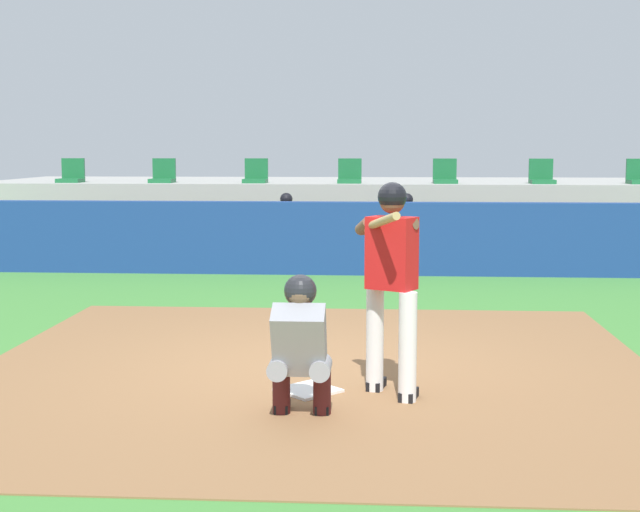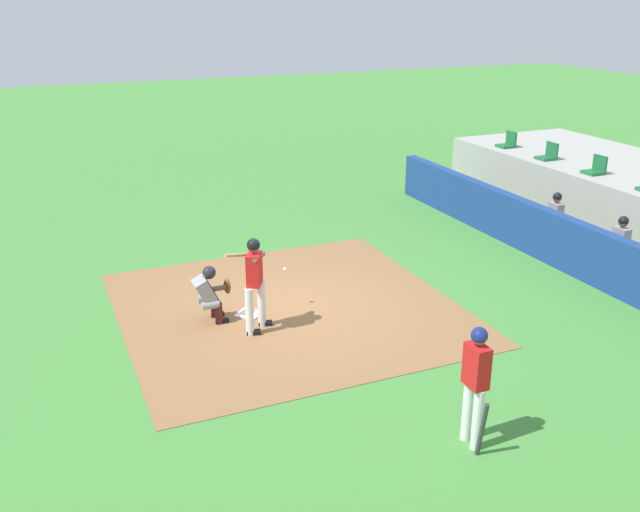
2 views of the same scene
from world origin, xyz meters
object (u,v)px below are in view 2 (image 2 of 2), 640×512
(stadium_seat_0, at_px, (508,143))
(on_deck_batter, at_px, (476,379))
(batter_at_plate, at_px, (255,279))
(home_plate, at_px, (249,314))
(catcher_crouched, at_px, (211,292))
(dugout_player_0, at_px, (551,218))
(dugout_player_1, at_px, (616,244))
(stadium_seat_1, at_px, (548,155))
(stadium_seat_2, at_px, (596,169))

(stadium_seat_0, bearing_deg, on_deck_batter, -38.73)
(batter_at_plate, xyz_separation_m, stadium_seat_0, (-6.26, 10.25, 0.50))
(home_plate, relative_size, batter_at_plate, 0.24)
(on_deck_batter, bearing_deg, home_plate, -163.33)
(catcher_crouched, xyz_separation_m, stadium_seat_0, (-5.56, 10.91, 0.93))
(home_plate, bearing_deg, dugout_player_0, 97.35)
(stadium_seat_0, bearing_deg, dugout_player_0, -24.23)
(dugout_player_0, bearing_deg, on_deck_batter, -46.59)
(batter_at_plate, height_order, catcher_crouched, batter_at_plate)
(on_deck_batter, relative_size, dugout_player_1, 1.37)
(catcher_crouched, xyz_separation_m, stadium_seat_1, (-3.71, 10.91, 0.93))
(batter_at_plate, bearing_deg, home_plate, 173.81)
(stadium_seat_2, bearing_deg, dugout_player_1, -34.85)
(catcher_crouched, height_order, stadium_seat_0, stadium_seat_0)
(dugout_player_1, distance_m, stadium_seat_2, 3.66)
(on_deck_batter, bearing_deg, dugout_player_1, 122.00)
(dugout_player_0, relative_size, dugout_player_1, 1.00)
(dugout_player_1, bearing_deg, dugout_player_0, 180.00)
(catcher_crouched, bearing_deg, stadium_seat_1, 108.77)
(batter_at_plate, xyz_separation_m, catcher_crouched, (-0.70, -0.65, -0.43))
(home_plate, bearing_deg, stadium_seat_0, 118.69)
(dugout_player_0, bearing_deg, home_plate, -82.65)
(dugout_player_0, xyz_separation_m, stadium_seat_2, (-0.81, 2.03, 0.86))
(catcher_crouched, xyz_separation_m, on_deck_batter, (5.19, 2.28, 0.41))
(home_plate, height_order, stadium_seat_2, stadium_seat_2)
(stadium_seat_1, bearing_deg, on_deck_batter, -44.11)
(dugout_player_0, bearing_deg, catcher_crouched, -83.30)
(stadium_seat_1, bearing_deg, stadium_seat_2, 0.00)
(stadium_seat_0, bearing_deg, dugout_player_1, -17.04)
(dugout_player_0, bearing_deg, stadium_seat_0, 155.77)
(on_deck_batter, bearing_deg, catcher_crouched, -156.29)
(on_deck_batter, xyz_separation_m, stadium_seat_1, (-8.90, 8.63, 0.51))
(home_plate, relative_size, catcher_crouched, 0.24)
(catcher_crouched, xyz_separation_m, stadium_seat_2, (-1.85, 10.91, 0.93))
(batter_at_plate, relative_size, stadium_seat_0, 3.76)
(home_plate, relative_size, stadium_seat_0, 0.92)
(on_deck_batter, bearing_deg, stadium_seat_1, 135.89)
(dugout_player_0, bearing_deg, dugout_player_1, 0.00)
(stadium_seat_2, bearing_deg, on_deck_batter, -50.78)
(dugout_player_0, distance_m, stadium_seat_0, 5.03)
(stadium_seat_1, bearing_deg, batter_at_plate, -66.75)
(batter_at_plate, height_order, stadium_seat_2, stadium_seat_2)
(stadium_seat_1, distance_m, stadium_seat_2, 1.86)
(home_plate, xyz_separation_m, dugout_player_0, (-1.05, 8.14, 0.65))
(stadium_seat_1, bearing_deg, stadium_seat_0, 180.00)
(home_plate, xyz_separation_m, stadium_seat_1, (-3.71, 10.18, 1.51))
(home_plate, xyz_separation_m, stadium_seat_2, (-1.86, 10.18, 1.51))
(home_plate, bearing_deg, batter_at_plate, -6.19)
(on_deck_batter, bearing_deg, dugout_player_0, 133.41)
(home_plate, relative_size, on_deck_batter, 0.25)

